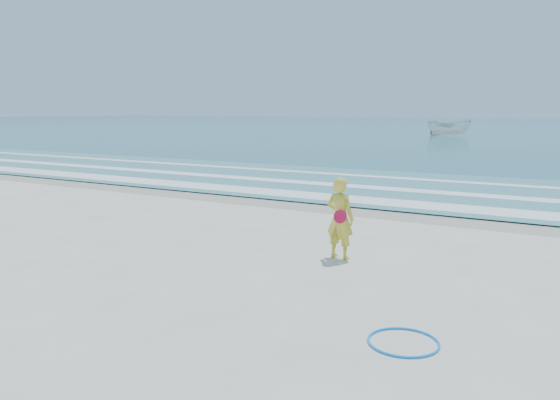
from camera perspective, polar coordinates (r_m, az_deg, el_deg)
The scene contains 10 objects.
ground at distance 9.44m, azimuth -15.23°, elevation -9.22°, with size 400.00×400.00×0.00m, color silver.
wet_sand at distance 16.81m, azimuth 6.96°, elevation -0.79°, with size 400.00×2.40×0.00m, color #B2A893.
ocean at distance 111.48m, azimuth 26.78°, elevation 6.92°, with size 400.00×190.00×0.04m, color #19727F.
shallow at distance 21.44m, azimuth 12.19°, elevation 1.40°, with size 400.00×10.00×0.01m, color #59B7AD.
foam_near at distance 17.99m, azimuth 8.58°, elevation 0.01°, with size 400.00×1.40×0.01m, color white.
foam_mid at distance 20.69m, azimuth 11.51°, elevation 1.15°, with size 400.00×0.90×0.01m, color white.
foam_far at distance 23.82m, azimuth 14.03°, elevation 2.13°, with size 400.00×0.60×0.01m, color white.
hoop at distance 7.41m, azimuth 12.76°, elevation -14.26°, with size 0.92×0.92×0.03m, color #0D87F6.
boat at distance 65.27m, azimuth 17.26°, elevation 7.26°, with size 1.79×4.76×1.84m, color silver.
woman at distance 10.95m, azimuth 6.30°, elevation -1.90°, with size 0.65×0.48×1.65m.
Camera 1 is at (6.42, -6.25, 2.97)m, focal length 35.00 mm.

